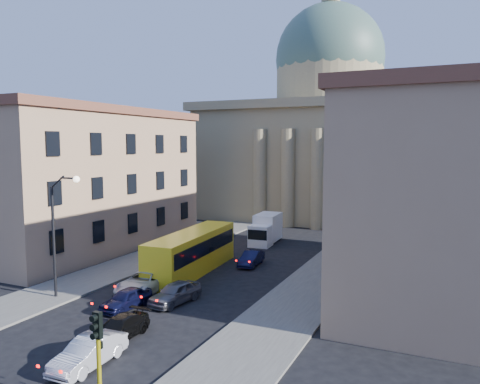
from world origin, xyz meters
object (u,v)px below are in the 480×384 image
Objects in this scene: car_right_near at (89,352)px; city_bus at (192,251)px; street_lamp at (59,226)px; box_truck at (266,230)px; car_left_near at (126,299)px; traffic_light at (99,353)px.

car_right_near is 17.58m from city_bus.
city_bus is at bearing 102.06° from car_right_near.
street_lamp reaches higher than box_truck.
city_bus is 13.84m from box_truck.
car_left_near is 0.32× the size of city_bus.
city_bus is (-0.59, 9.68, 1.19)m from car_left_near.
traffic_light is 1.08× the size of car_left_near.
car_left_near is 9.77m from city_bus.
street_lamp is 2.01× the size of car_right_near.
car_right_near is 30.95m from box_truck.
traffic_light is 21.41m from city_bus.
traffic_light reaches higher than car_left_near.
street_lamp is 0.71× the size of city_bus.
car_left_near is at bearing -90.65° from city_bus.
traffic_light is at bearing -83.69° from box_truck.
car_left_near is (5.40, 0.37, -4.61)m from street_lamp.
street_lamp is 2.22× the size of car_left_near.
street_lamp is 11.66m from city_bus.
car_right_near is at bearing -38.10° from street_lamp.
traffic_light reaches higher than city_bus.
box_truck is at bearing 75.51° from street_lamp.
traffic_light reaches higher than box_truck.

